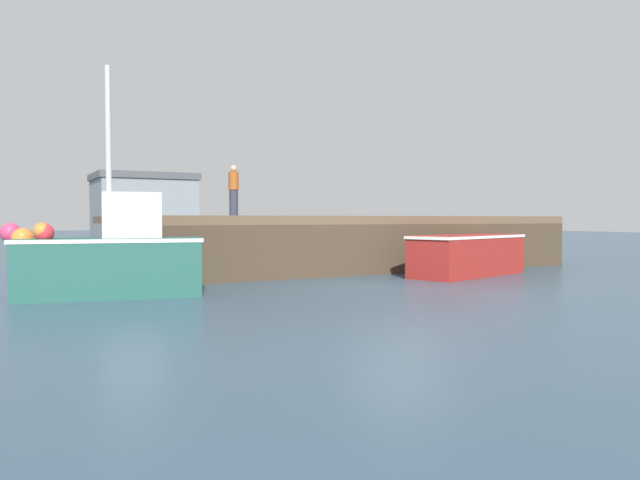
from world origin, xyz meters
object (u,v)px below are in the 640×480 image
(rowboat, at_px, (467,267))
(dockworker, at_px, (234,191))
(fishing_boat_near_right, at_px, (468,254))
(fishing_boat_near_left, at_px, (110,257))

(rowboat, relative_size, dockworker, 1.12)
(fishing_boat_near_right, relative_size, dockworker, 2.65)
(fishing_boat_near_left, xyz_separation_m, dockworker, (4.86, 5.75, 1.74))
(fishing_boat_near_left, xyz_separation_m, fishing_boat_near_right, (10.02, 0.19, -0.22))
(fishing_boat_near_left, height_order, rowboat, fishing_boat_near_left)
(fishing_boat_near_right, relative_size, rowboat, 2.36)
(fishing_boat_near_left, distance_m, fishing_boat_near_right, 10.03)
(fishing_boat_near_right, distance_m, dockworker, 7.84)
(rowboat, distance_m, dockworker, 7.90)
(fishing_boat_near_right, distance_m, rowboat, 0.81)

